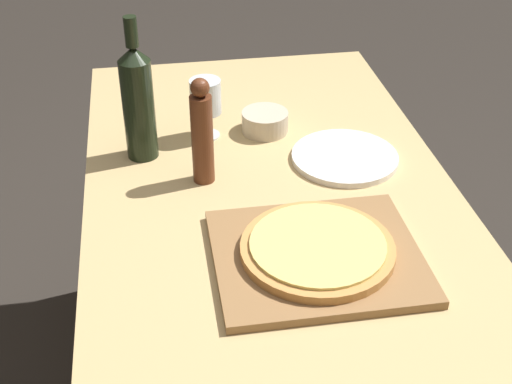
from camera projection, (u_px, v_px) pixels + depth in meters
dining_table at (284, 269)px, 1.44m from camera, size 0.79×1.70×0.76m
cutting_board at (317, 257)px, 1.31m from camera, size 0.38×0.33×0.02m
pizza at (317, 248)px, 1.30m from camera, size 0.28×0.28×0.02m
wine_bottle at (138, 101)px, 1.56m from camera, size 0.07×0.07×0.33m
pepper_mill at (202, 133)px, 1.48m from camera, size 0.05×0.05×0.24m
wine_glass at (206, 98)px, 1.65m from camera, size 0.07×0.07×0.15m
small_bowl at (265, 122)px, 1.71m from camera, size 0.11×0.11×0.05m
dinner_plate at (345, 157)px, 1.61m from camera, size 0.24×0.24×0.01m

